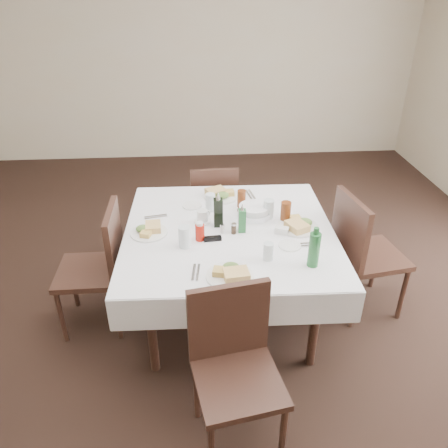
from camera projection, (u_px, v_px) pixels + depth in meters
name	position (u px, v px, depth m)	size (l,w,h in m)	color
ground_plane	(201.00, 320.00, 3.34)	(7.00, 7.00, 0.00)	black
room_shell	(194.00, 93.00, 2.49)	(6.04, 7.04, 2.80)	beige
dining_table	(229.00, 238.00, 3.06)	(1.48, 1.48, 0.76)	black
chair_north	(214.00, 203.00, 3.95)	(0.43, 0.43, 0.87)	black
chair_south	(234.00, 358.00, 2.31)	(0.51, 0.51, 0.93)	black
chair_east	(361.00, 248.00, 3.20)	(0.53, 0.53, 0.97)	black
chair_west	(101.00, 261.00, 3.07)	(0.45, 0.45, 0.95)	black
meal_north	(221.00, 194.00, 3.45)	(0.28, 0.28, 0.06)	white
meal_south	(231.00, 274.00, 2.54)	(0.28, 0.28, 0.06)	white
meal_east	(299.00, 225.00, 3.03)	(0.29, 0.29, 0.06)	white
meal_west	(149.00, 230.00, 2.97)	(0.25, 0.25, 0.06)	white
side_plate_a	(192.00, 206.00, 3.32)	(0.15, 0.15, 0.01)	white
side_plate_b	(290.00, 245.00, 2.84)	(0.15, 0.15, 0.01)	white
water_n	(210.00, 202.00, 3.24)	(0.07, 0.07, 0.13)	silver
water_s	(268.00, 251.00, 2.68)	(0.06, 0.06, 0.12)	silver
water_e	(269.00, 209.00, 3.14)	(0.07, 0.07, 0.14)	silver
water_w	(185.00, 237.00, 2.80)	(0.08, 0.08, 0.15)	silver
iced_tea_a	(241.00, 199.00, 3.29)	(0.06, 0.06, 0.13)	brown
iced_tea_b	(286.00, 212.00, 3.09)	(0.07, 0.07, 0.15)	brown
bread_basket	(254.00, 211.00, 3.17)	(0.25, 0.25, 0.08)	silver
oil_cruet_dark	(218.00, 211.00, 3.02)	(0.06, 0.06, 0.26)	black
oil_cruet_green	(242.00, 220.00, 2.96)	(0.05, 0.05, 0.21)	#266B34
ketchup_bottle	(200.00, 232.00, 2.88)	(0.06, 0.06, 0.13)	#B3180B
salt_shaker	(222.00, 229.00, 2.97)	(0.03, 0.03, 0.07)	white
pepper_shaker	(234.00, 228.00, 2.96)	(0.03, 0.03, 0.08)	#3B2B1E
coffee_mug	(203.00, 217.00, 3.10)	(0.12, 0.12, 0.09)	white
sunglasses	(212.00, 239.00, 2.90)	(0.12, 0.05, 0.03)	black
green_bottle	(314.00, 249.00, 2.60)	(0.07, 0.07, 0.26)	#266B34
sugar_caddy	(282.00, 230.00, 2.97)	(0.10, 0.08, 0.05)	white
cutlery_n	(250.00, 195.00, 3.49)	(0.07, 0.18, 0.01)	silver
cutlery_s	(196.00, 272.00, 2.58)	(0.06, 0.17, 0.01)	silver
cutlery_e	(300.00, 245.00, 2.84)	(0.20, 0.06, 0.01)	silver
cutlery_w	(156.00, 217.00, 3.17)	(0.17, 0.07, 0.01)	silver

